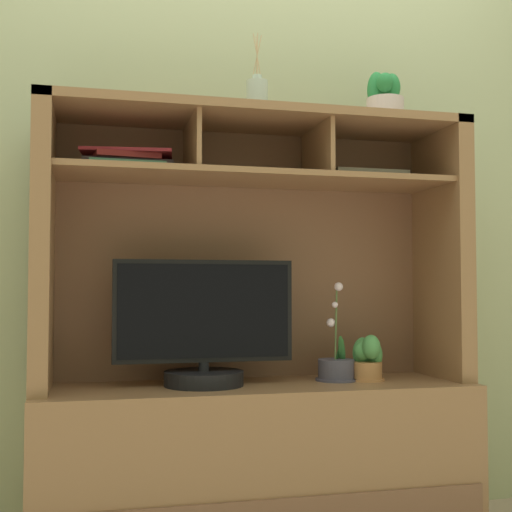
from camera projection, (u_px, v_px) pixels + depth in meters
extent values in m
cube|color=#A4AD7F|center=(239.00, 155.00, 2.70)|extent=(6.00, 0.02, 2.80)
cube|color=olive|center=(256.00, 464.00, 2.38)|extent=(1.48, 0.49, 0.55)
cube|color=olive|center=(43.00, 245.00, 2.24)|extent=(0.06, 0.38, 0.94)
cube|color=olive|center=(441.00, 250.00, 2.58)|extent=(0.06, 0.38, 0.94)
cube|color=brown|center=(244.00, 255.00, 2.59)|extent=(1.42, 0.02, 0.91)
cube|color=olive|center=(256.00, 119.00, 2.43)|extent=(1.48, 0.38, 0.03)
cube|color=olive|center=(256.00, 178.00, 2.42)|extent=(1.36, 0.34, 0.02)
cube|color=olive|center=(192.00, 146.00, 2.37)|extent=(0.02, 0.33, 0.19)
cube|color=olive|center=(317.00, 152.00, 2.48)|extent=(0.02, 0.33, 0.19)
cylinder|color=black|center=(204.00, 378.00, 2.33)|extent=(0.27, 0.27, 0.05)
cylinder|color=black|center=(204.00, 367.00, 2.33)|extent=(0.04, 0.04, 0.03)
cube|color=black|center=(204.00, 311.00, 2.34)|extent=(0.61, 0.03, 0.34)
cube|color=black|center=(205.00, 311.00, 2.32)|extent=(0.58, 0.00, 0.31)
cylinder|color=#484557|center=(336.00, 370.00, 2.46)|extent=(0.13, 0.13, 0.08)
cylinder|color=#484557|center=(336.00, 379.00, 2.46)|extent=(0.15, 0.15, 0.01)
cylinder|color=#4C6B38|center=(336.00, 323.00, 2.47)|extent=(0.02, 0.02, 0.26)
sphere|color=silver|center=(331.00, 323.00, 2.48)|extent=(0.03, 0.03, 0.03)
sphere|color=silver|center=(335.00, 305.00, 2.47)|extent=(0.02, 0.02, 0.02)
sphere|color=silver|center=(339.00, 287.00, 2.47)|extent=(0.03, 0.03, 0.03)
ellipsoid|color=#2F6E32|center=(342.00, 351.00, 2.46)|extent=(0.06, 0.08, 0.12)
ellipsoid|color=#2F6E32|center=(340.00, 350.00, 2.48)|extent=(0.04, 0.05, 0.08)
cylinder|color=#B77A46|center=(367.00, 371.00, 2.46)|extent=(0.11, 0.11, 0.07)
cylinder|color=#B77A46|center=(367.00, 379.00, 2.46)|extent=(0.13, 0.13, 0.01)
ellipsoid|color=#468D49|center=(375.00, 355.00, 2.48)|extent=(0.05, 0.08, 0.09)
ellipsoid|color=#468D49|center=(363.00, 353.00, 2.49)|extent=(0.08, 0.04, 0.11)
ellipsoid|color=#468D49|center=(363.00, 350.00, 2.46)|extent=(0.07, 0.05, 0.07)
ellipsoid|color=#468D49|center=(371.00, 347.00, 2.44)|extent=(0.07, 0.07, 0.08)
cube|color=#37303D|center=(367.00, 179.00, 2.56)|extent=(0.32, 0.23, 0.02)
cube|color=gray|center=(366.00, 175.00, 2.56)|extent=(0.28, 0.17, 0.02)
cube|color=beige|center=(125.00, 171.00, 2.36)|extent=(0.27, 0.25, 0.01)
cube|color=#4A8162|center=(125.00, 167.00, 2.36)|extent=(0.26, 0.24, 0.01)
cube|color=#3F353A|center=(127.00, 164.00, 2.37)|extent=(0.30, 0.17, 0.01)
cube|color=maroon|center=(125.00, 159.00, 2.37)|extent=(0.23, 0.21, 0.02)
cube|color=#AC2A39|center=(128.00, 155.00, 2.38)|extent=(0.33, 0.26, 0.01)
cylinder|color=#ADBDA9|center=(257.00, 97.00, 2.42)|extent=(0.08, 0.08, 0.12)
cylinder|color=#ADBDA9|center=(257.00, 78.00, 2.43)|extent=(0.03, 0.03, 0.02)
cylinder|color=tan|center=(258.00, 57.00, 2.43)|extent=(0.00, 0.02, 0.17)
cylinder|color=tan|center=(257.00, 58.00, 2.43)|extent=(0.04, 0.00, 0.16)
cylinder|color=tan|center=(256.00, 57.00, 2.43)|extent=(0.00, 0.04, 0.16)
cylinder|color=tan|center=(257.00, 57.00, 2.43)|extent=(0.03, 0.00, 0.17)
cylinder|color=beige|center=(385.00, 110.00, 2.53)|extent=(0.14, 0.14, 0.08)
cylinder|color=beige|center=(385.00, 120.00, 2.53)|extent=(0.16, 0.16, 0.01)
ellipsoid|color=#247839|center=(392.00, 87.00, 2.55)|extent=(0.06, 0.06, 0.10)
ellipsoid|color=#247839|center=(377.00, 91.00, 2.56)|extent=(0.07, 0.06, 0.14)
ellipsoid|color=#247839|center=(385.00, 83.00, 2.51)|extent=(0.06, 0.07, 0.07)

